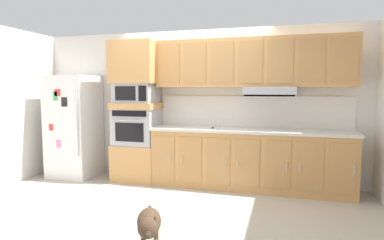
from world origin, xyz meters
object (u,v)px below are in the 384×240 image
object	(u,v)px
built_in_oven	(137,127)
screwdriver	(213,127)
microwave	(137,93)
dog	(149,224)
refrigerator	(74,126)

from	to	relation	value
built_in_oven	screwdriver	distance (m)	1.32
microwave	dog	size ratio (longest dim) A/B	0.92
refrigerator	built_in_oven	bearing A→B (deg)	3.29
refrigerator	built_in_oven	world-z (taller)	refrigerator
built_in_oven	screwdriver	bearing A→B (deg)	-2.62
refrigerator	microwave	size ratio (longest dim) A/B	2.73
refrigerator	screwdriver	xyz separation A→B (m)	(2.50, 0.01, 0.05)
refrigerator	microwave	distance (m)	1.31
dog	refrigerator	bearing A→B (deg)	-155.42
refrigerator	microwave	world-z (taller)	refrigerator
refrigerator	built_in_oven	distance (m)	1.18
refrigerator	screwdriver	distance (m)	2.50
screwdriver	refrigerator	bearing A→B (deg)	-179.83
microwave	dog	world-z (taller)	microwave
built_in_oven	dog	bearing A→B (deg)	-62.65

